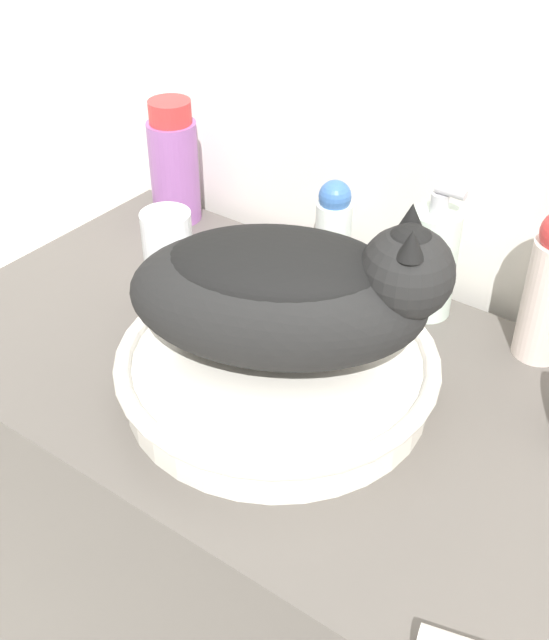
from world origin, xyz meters
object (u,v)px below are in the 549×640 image
Objects in this scene: deodorant_stick at (333,230)px; mouthwash_bottle at (174,164)px; cat at (292,291)px; faucet at (172,254)px; soap_pump_bottle at (432,262)px.

mouthwash_bottle reaches higher than deodorant_stick.
cat is 2.38× the size of faucet.
cat is 0.25m from soap_pump_bottle.
cat reaches higher than faucet.
cat is at bearing 2.24° from faucet.
soap_pump_bottle is at bearing 50.33° from cat.
cat reaches higher than deodorant_stick.
deodorant_stick is (0.12, 0.19, -0.02)m from faucet.
mouthwash_bottle is at bearing 145.49° from faucet.
soap_pump_bottle reaches higher than faucet.
mouthwash_bottle is (-0.38, 0.24, -0.05)m from cat.
mouthwash_bottle is at bearing 180.00° from deodorant_stick.
soap_pump_bottle is (0.05, 0.24, -0.06)m from cat.
soap_pump_bottle is at bearing -0.00° from mouthwash_bottle.
cat is at bearing -67.65° from deodorant_stick.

